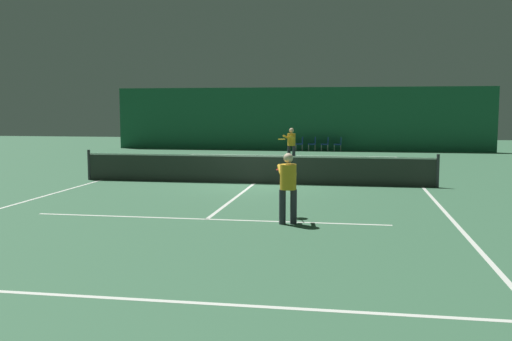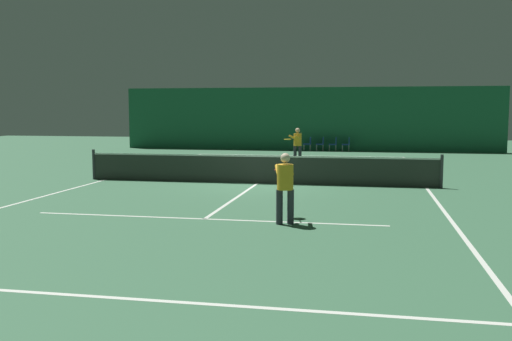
{
  "view_description": "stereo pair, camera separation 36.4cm",
  "coord_description": "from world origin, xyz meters",
  "px_view_note": "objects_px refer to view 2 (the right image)",
  "views": [
    {
      "loc": [
        3.24,
        -18.81,
        2.49
      ],
      "look_at": [
        0.75,
        -4.13,
        0.89
      ],
      "focal_mm": 40.0,
      "sensor_mm": 36.0,
      "label": 1
    },
    {
      "loc": [
        3.6,
        -18.74,
        2.49
      ],
      "look_at": [
        0.75,
        -4.13,
        0.89
      ],
      "focal_mm": 40.0,
      "sensor_mm": 36.0,
      "label": 2
    }
  ],
  "objects_px": {
    "tennis_net": "(257,168)",
    "player_far": "(297,143)",
    "courtside_chair_2": "(334,143)",
    "courtside_chair_1": "(321,143)",
    "player_near": "(285,183)",
    "courtside_chair_3": "(347,143)",
    "courtside_chair_0": "(308,143)"
  },
  "relations": [
    {
      "from": "player_near",
      "to": "courtside_chair_2",
      "type": "bearing_deg",
      "value": -12.94
    },
    {
      "from": "tennis_net",
      "to": "player_far",
      "type": "relative_size",
      "value": 7.39
    },
    {
      "from": "courtside_chair_1",
      "to": "courtside_chair_3",
      "type": "xyz_separation_m",
      "value": [
        1.53,
        0.0,
        0.0
      ]
    },
    {
      "from": "courtside_chair_0",
      "to": "courtside_chair_3",
      "type": "relative_size",
      "value": 1.0
    },
    {
      "from": "tennis_net",
      "to": "player_far",
      "type": "bearing_deg",
      "value": 86.88
    },
    {
      "from": "player_far",
      "to": "courtside_chair_2",
      "type": "distance_m",
      "value": 7.89
    },
    {
      "from": "courtside_chair_3",
      "to": "courtside_chair_0",
      "type": "bearing_deg",
      "value": -90.0
    },
    {
      "from": "player_far",
      "to": "courtside_chair_3",
      "type": "xyz_separation_m",
      "value": [
        2.03,
        7.78,
        -0.46
      ]
    },
    {
      "from": "courtside_chair_0",
      "to": "courtside_chair_2",
      "type": "height_order",
      "value": "same"
    },
    {
      "from": "player_near",
      "to": "player_far",
      "type": "height_order",
      "value": "player_far"
    },
    {
      "from": "courtside_chair_0",
      "to": "courtside_chair_1",
      "type": "relative_size",
      "value": 1.0
    },
    {
      "from": "tennis_net",
      "to": "player_near",
      "type": "height_order",
      "value": "player_near"
    },
    {
      "from": "player_near",
      "to": "courtside_chair_3",
      "type": "relative_size",
      "value": 1.85
    },
    {
      "from": "player_far",
      "to": "courtside_chair_2",
      "type": "relative_size",
      "value": 1.93
    },
    {
      "from": "tennis_net",
      "to": "courtside_chair_2",
      "type": "distance_m",
      "value": 15.51
    },
    {
      "from": "courtside_chair_3",
      "to": "player_far",
      "type": "bearing_deg",
      "value": -14.66
    },
    {
      "from": "tennis_net",
      "to": "courtside_chair_1",
      "type": "bearing_deg",
      "value": 86.57
    },
    {
      "from": "tennis_net",
      "to": "courtside_chair_2",
      "type": "height_order",
      "value": "tennis_net"
    },
    {
      "from": "player_far",
      "to": "courtside_chair_3",
      "type": "distance_m",
      "value": 8.05
    },
    {
      "from": "courtside_chair_1",
      "to": "courtside_chair_2",
      "type": "distance_m",
      "value": 0.76
    },
    {
      "from": "tennis_net",
      "to": "courtside_chair_0",
      "type": "height_order",
      "value": "tennis_net"
    },
    {
      "from": "courtside_chair_2",
      "to": "player_far",
      "type": "bearing_deg",
      "value": -9.28
    },
    {
      "from": "player_far",
      "to": "courtside_chair_1",
      "type": "bearing_deg",
      "value": -163.06
    },
    {
      "from": "courtside_chair_2",
      "to": "courtside_chair_1",
      "type": "bearing_deg",
      "value": -90.0
    },
    {
      "from": "player_near",
      "to": "courtside_chair_2",
      "type": "relative_size",
      "value": 1.85
    },
    {
      "from": "courtside_chair_0",
      "to": "courtside_chair_3",
      "type": "xyz_separation_m",
      "value": [
        2.29,
        0.0,
        0.0
      ]
    },
    {
      "from": "player_far",
      "to": "courtside_chair_1",
      "type": "height_order",
      "value": "player_far"
    },
    {
      "from": "tennis_net",
      "to": "courtside_chair_0",
      "type": "bearing_deg",
      "value": 89.4
    },
    {
      "from": "player_near",
      "to": "courtside_chair_1",
      "type": "height_order",
      "value": "player_near"
    },
    {
      "from": "courtside_chair_0",
      "to": "courtside_chair_3",
      "type": "bearing_deg",
      "value": 90.0
    },
    {
      "from": "player_near",
      "to": "courtside_chair_3",
      "type": "bearing_deg",
      "value": -14.93
    },
    {
      "from": "courtside_chair_1",
      "to": "courtside_chair_0",
      "type": "bearing_deg",
      "value": -90.0
    }
  ]
}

